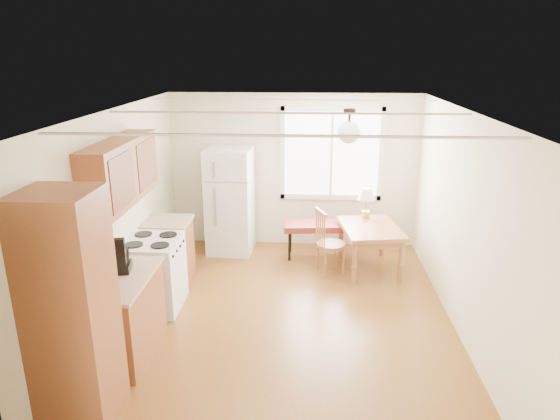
# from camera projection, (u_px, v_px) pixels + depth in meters

# --- Properties ---
(room_shell) EXTENTS (4.60, 5.60, 2.62)m
(room_shell) POSITION_uv_depth(u_px,v_px,m) (287.00, 221.00, 5.74)
(room_shell) COLOR #5D3513
(room_shell) RESTS_ON ground
(kitchen_run) EXTENTS (0.65, 3.40, 2.20)m
(kitchen_run) POSITION_uv_depth(u_px,v_px,m) (125.00, 273.00, 5.36)
(kitchen_run) COLOR brown
(kitchen_run) RESTS_ON ground
(window_unit) EXTENTS (1.64, 0.05, 1.51)m
(window_unit) POSITION_uv_depth(u_px,v_px,m) (332.00, 154.00, 7.96)
(window_unit) COLOR white
(window_unit) RESTS_ON room_shell
(pendant_light) EXTENTS (0.26, 0.26, 0.40)m
(pendant_light) POSITION_uv_depth(u_px,v_px,m) (349.00, 131.00, 5.78)
(pendant_light) COLOR black
(pendant_light) RESTS_ON room_shell
(refrigerator) EXTENTS (0.73, 0.74, 1.68)m
(refrigerator) POSITION_uv_depth(u_px,v_px,m) (230.00, 201.00, 7.94)
(refrigerator) COLOR white
(refrigerator) RESTS_ON ground
(bench) EXTENTS (1.28, 0.57, 0.57)m
(bench) POSITION_uv_depth(u_px,v_px,m) (323.00, 227.00, 7.77)
(bench) COLOR maroon
(bench) RESTS_ON ground
(dining_table) EXTENTS (0.96, 1.18, 0.67)m
(dining_table) POSITION_uv_depth(u_px,v_px,m) (370.00, 233.00, 7.32)
(dining_table) COLOR #925738
(dining_table) RESTS_ON ground
(chair) EXTENTS (0.47, 0.46, 0.96)m
(chair) POSITION_uv_depth(u_px,v_px,m) (325.00, 238.00, 7.20)
(chair) COLOR #925738
(chair) RESTS_ON ground
(table_lamp) EXTENTS (0.27, 0.27, 0.47)m
(table_lamp) POSITION_uv_depth(u_px,v_px,m) (366.00, 196.00, 7.58)
(table_lamp) COLOR gold
(table_lamp) RESTS_ON dining_table
(coffee_maker) EXTENTS (0.24, 0.29, 0.40)m
(coffee_maker) POSITION_uv_depth(u_px,v_px,m) (119.00, 259.00, 5.22)
(coffee_maker) COLOR black
(coffee_maker) RESTS_ON kitchen_run
(kettle) EXTENTS (0.11, 0.11, 0.20)m
(kettle) POSITION_uv_depth(u_px,v_px,m) (115.00, 263.00, 5.27)
(kettle) COLOR red
(kettle) RESTS_ON kitchen_run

